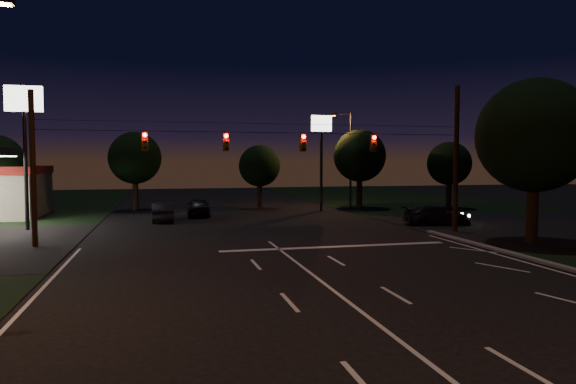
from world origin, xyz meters
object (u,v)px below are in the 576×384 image
object	(u,v)px
utility_pole_right	(455,232)
car_cross	(437,216)
car_oncoming_b	(163,212)
car_oncoming_a	(198,207)
tree_right_near	(533,137)

from	to	relation	value
utility_pole_right	car_cross	xyz separation A→B (m)	(0.67, 3.30, 0.66)
car_oncoming_b	car_cross	bearing A→B (deg)	159.44
car_oncoming_a	car_cross	bearing A→B (deg)	149.71
utility_pole_right	car_cross	distance (m)	3.43
tree_right_near	car_oncoming_a	world-z (taller)	tree_right_near
utility_pole_right	tree_right_near	xyz separation A→B (m)	(1.53, -4.83, 5.68)
tree_right_near	car_oncoming_a	size ratio (longest dim) A/B	2.02
tree_right_near	car_cross	distance (m)	9.59
car_cross	car_oncoming_b	bearing A→B (deg)	80.55
tree_right_near	car_cross	size ratio (longest dim) A/B	1.92
utility_pole_right	car_oncoming_a	distance (m)	19.72
car_cross	tree_right_near	bearing A→B (deg)	-163.25
tree_right_near	car_oncoming_b	distance (m)	24.77
tree_right_near	car_oncoming_b	world-z (taller)	tree_right_near
utility_pole_right	car_oncoming_a	size ratio (longest dim) A/B	2.08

